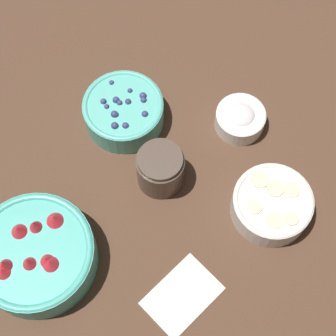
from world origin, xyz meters
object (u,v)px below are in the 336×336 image
object	(u,v)px
bowl_strawberries	(35,254)
jar_chocolate	(160,169)
bowl_cream	(240,118)
bowl_bananas	(272,204)
bowl_blueberries	(124,111)

from	to	relation	value
bowl_strawberries	jar_chocolate	xyz separation A→B (m)	(-0.27, -0.06, -0.00)
bowl_cream	jar_chocolate	xyz separation A→B (m)	(0.19, 0.04, 0.01)
bowl_strawberries	jar_chocolate	distance (m)	0.27
bowl_cream	jar_chocolate	bearing A→B (deg)	11.56
bowl_strawberries	bowl_cream	xyz separation A→B (m)	(-0.46, -0.09, -0.02)
bowl_bananas	bowl_cream	bearing A→B (deg)	-100.71
bowl_strawberries	bowl_cream	bearing A→B (deg)	-168.34
bowl_blueberries	bowl_bananas	distance (m)	0.34
bowl_strawberries	bowl_bananas	bearing A→B (deg)	167.80
bowl_strawberries	bowl_bananas	world-z (taller)	bowl_strawberries
bowl_bananas	bowl_strawberries	bearing A→B (deg)	-12.20
bowl_strawberries	bowl_bananas	xyz separation A→B (m)	(-0.42, 0.09, -0.01)
jar_chocolate	bowl_cream	bearing A→B (deg)	-168.44
bowl_bananas	jar_chocolate	xyz separation A→B (m)	(0.16, -0.15, 0.01)
bowl_cream	bowl_bananas	bearing A→B (deg)	79.29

